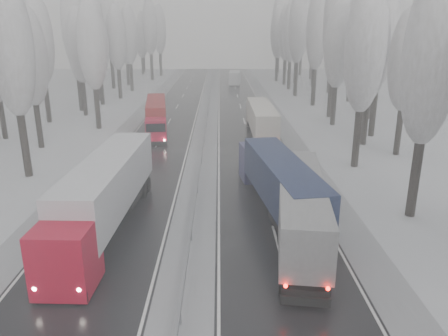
{
  "coord_description": "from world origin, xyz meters",
  "views": [
    {
      "loc": [
        1.76,
        -12.19,
        12.48
      ],
      "look_at": [
        2.1,
        19.76,
        2.2
      ],
      "focal_mm": 35.0,
      "sensor_mm": 36.0,
      "label": 1
    }
  ],
  "objects_px": {
    "truck_cream_box": "(261,118)",
    "truck_red_red": "(156,114)",
    "box_truck_distant": "(235,78)",
    "truck_red_white": "(105,192)",
    "truck_grey_tarp": "(300,201)",
    "truck_blue_box": "(278,180)"
  },
  "relations": [
    {
      "from": "truck_grey_tarp",
      "to": "truck_blue_box",
      "type": "bearing_deg",
      "value": 109.76
    },
    {
      "from": "truck_red_white",
      "to": "truck_red_red",
      "type": "relative_size",
      "value": 1.2
    },
    {
      "from": "truck_red_red",
      "to": "box_truck_distant",
      "type": "bearing_deg",
      "value": 69.14
    },
    {
      "from": "truck_blue_box",
      "to": "box_truck_distant",
      "type": "distance_m",
      "value": 73.74
    },
    {
      "from": "truck_blue_box",
      "to": "truck_red_white",
      "type": "xyz_separation_m",
      "value": [
        -11.27,
        -2.84,
        0.24
      ]
    },
    {
      "from": "truck_red_white",
      "to": "truck_cream_box",
      "type": "bearing_deg",
      "value": 66.25
    },
    {
      "from": "box_truck_distant",
      "to": "truck_red_red",
      "type": "xyz_separation_m",
      "value": [
        -11.53,
        -48.03,
        0.68
      ]
    },
    {
      "from": "truck_grey_tarp",
      "to": "truck_cream_box",
      "type": "bearing_deg",
      "value": 97.35
    },
    {
      "from": "truck_grey_tarp",
      "to": "truck_blue_box",
      "type": "distance_m",
      "value": 3.96
    },
    {
      "from": "truck_grey_tarp",
      "to": "box_truck_distant",
      "type": "bearing_deg",
      "value": 98.23
    },
    {
      "from": "truck_grey_tarp",
      "to": "truck_cream_box",
      "type": "relative_size",
      "value": 1.01
    },
    {
      "from": "truck_blue_box",
      "to": "truck_cream_box",
      "type": "xyz_separation_m",
      "value": [
        0.82,
        21.82,
        -0.04
      ]
    },
    {
      "from": "box_truck_distant",
      "to": "truck_red_red",
      "type": "distance_m",
      "value": 49.4
    },
    {
      "from": "truck_cream_box",
      "to": "truck_red_red",
      "type": "relative_size",
      "value": 1.07
    },
    {
      "from": "truck_cream_box",
      "to": "truck_red_white",
      "type": "relative_size",
      "value": 0.89
    },
    {
      "from": "truck_grey_tarp",
      "to": "truck_blue_box",
      "type": "xyz_separation_m",
      "value": [
        -0.86,
        3.87,
        0.03
      ]
    },
    {
      "from": "truck_cream_box",
      "to": "truck_red_red",
      "type": "height_order",
      "value": "truck_cream_box"
    },
    {
      "from": "truck_cream_box",
      "to": "truck_grey_tarp",
      "type": "bearing_deg",
      "value": -90.14
    },
    {
      "from": "truck_blue_box",
      "to": "truck_red_red",
      "type": "xyz_separation_m",
      "value": [
        -11.97,
        25.7,
        -0.21
      ]
    },
    {
      "from": "truck_red_red",
      "to": "truck_grey_tarp",
      "type": "bearing_deg",
      "value": -73.93
    },
    {
      "from": "box_truck_distant",
      "to": "truck_red_white",
      "type": "relative_size",
      "value": 0.46
    },
    {
      "from": "truck_cream_box",
      "to": "box_truck_distant",
      "type": "distance_m",
      "value": 51.93
    }
  ]
}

